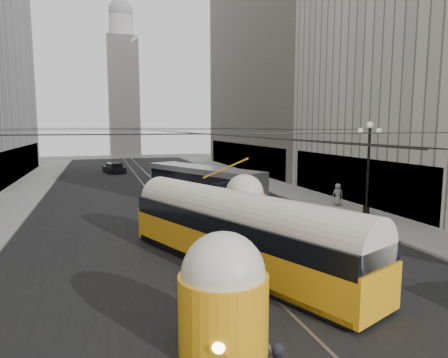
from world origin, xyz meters
TOP-DOWN VIEW (x-y plane):
  - road at (0.00, 32.50)m, footprint 20.00×85.00m
  - sidewalk_left at (-12.00, 36.00)m, footprint 4.00×72.00m
  - sidewalk_right at (12.00, 36.00)m, footprint 4.00×72.00m
  - rail_left at (-0.75, 32.50)m, footprint 0.12×85.00m
  - rail_right at (0.75, 32.50)m, footprint 0.12×85.00m
  - building_right_far at (20.00, 48.00)m, footprint 12.60×32.60m
  - distant_tower at (0.00, 80.00)m, footprint 6.00×6.00m
  - lamppost_right_mid at (12.60, 18.00)m, footprint 1.86×0.44m
  - catenary at (0.12, 31.49)m, footprint 25.00×72.00m
  - streetcar at (0.50, 10.72)m, footprint 7.56×14.59m
  - city_bus at (2.68, 25.31)m, footprint 7.14×12.26m
  - sedan_white_far at (5.02, 40.43)m, footprint 3.09×4.33m
  - sedan_dark_far at (-3.33, 50.12)m, footprint 3.00×4.59m
  - pedestrian_sidewalk_right at (12.25, 21.01)m, footprint 0.93×0.69m

SIDE VIEW (x-z plane):
  - road at x=0.00m, z-range -0.01..0.01m
  - rail_left at x=-0.75m, z-range -0.02..0.02m
  - rail_right at x=0.75m, z-range -0.02..0.02m
  - sidewalk_left at x=-12.00m, z-range 0.00..0.15m
  - sidewalk_right at x=12.00m, z-range 0.00..0.15m
  - sedan_white_far at x=5.02m, z-range -0.06..1.20m
  - sedan_dark_far at x=-3.33m, z-range -0.06..1.28m
  - pedestrian_sidewalk_right at x=12.25m, z-range 0.15..1.86m
  - city_bus at x=2.68m, z-range 0.14..3.15m
  - streetcar at x=0.50m, z-range -0.04..3.39m
  - lamppost_right_mid at x=12.60m, z-range 0.56..6.93m
  - catenary at x=0.12m, z-range 5.77..6.00m
  - distant_tower at x=0.00m, z-range -0.71..30.65m
  - building_right_far at x=20.00m, z-range 0.01..32.61m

